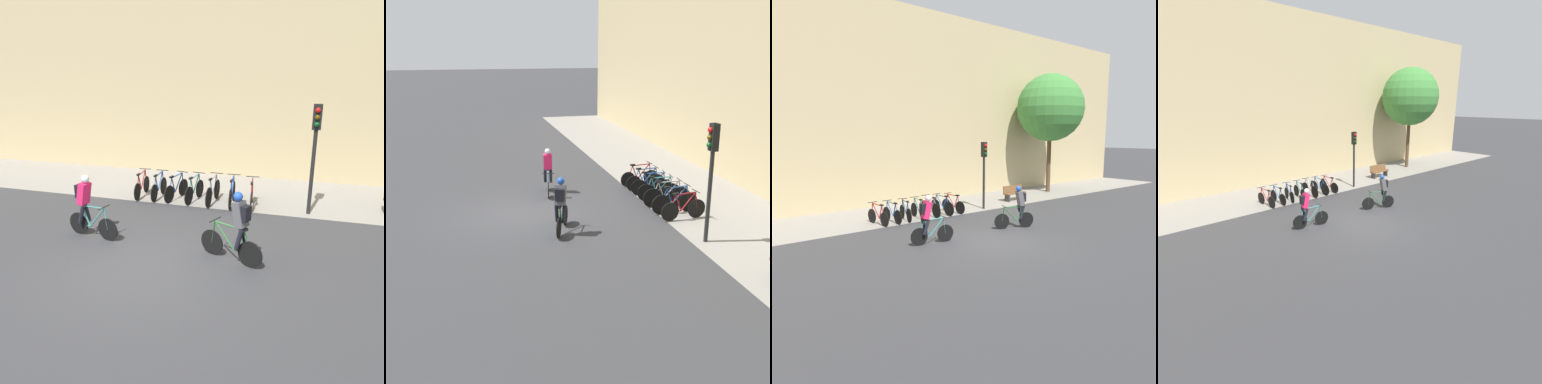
# 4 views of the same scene
# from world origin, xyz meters

# --- Properties ---
(ground) EXTENTS (200.00, 200.00, 0.00)m
(ground) POSITION_xyz_m (0.00, 0.00, 0.00)
(ground) COLOR #333335
(kerb_strip) EXTENTS (44.00, 4.50, 0.01)m
(kerb_strip) POSITION_xyz_m (0.00, 6.75, 0.00)
(kerb_strip) COLOR gray
(kerb_strip) RESTS_ON ground
(building_facade) EXTENTS (44.00, 0.60, 10.75)m
(building_facade) POSITION_xyz_m (0.00, 9.30, 5.38)
(building_facade) COLOR tan
(building_facade) RESTS_ON ground
(cyclist_pink) EXTENTS (1.62, 0.53, 1.75)m
(cyclist_pink) POSITION_xyz_m (-2.09, 1.34, 0.95)
(cyclist_pink) COLOR black
(cyclist_pink) RESTS_ON ground
(cyclist_grey) EXTENTS (1.61, 0.74, 1.76)m
(cyclist_grey) POSITION_xyz_m (2.12, 0.97, 0.95)
(cyclist_grey) COLOR black
(cyclist_grey) RESTS_ON ground
(parked_bike_0) EXTENTS (0.46, 1.64, 0.95)m
(parked_bike_0) POSITION_xyz_m (-2.15, 5.10, 0.39)
(parked_bike_0) COLOR black
(parked_bike_0) RESTS_ON ground
(parked_bike_1) EXTENTS (0.46, 1.61, 0.95)m
(parked_bike_1) POSITION_xyz_m (-1.48, 5.10, 0.39)
(parked_bike_1) COLOR black
(parked_bike_1) RESTS_ON ground
(parked_bike_2) EXTENTS (0.50, 1.60, 0.95)m
(parked_bike_2) POSITION_xyz_m (-0.81, 5.10, 0.39)
(parked_bike_2) COLOR black
(parked_bike_2) RESTS_ON ground
(parked_bike_3) EXTENTS (0.46, 1.62, 0.96)m
(parked_bike_3) POSITION_xyz_m (-0.14, 5.10, 0.39)
(parked_bike_3) COLOR black
(parked_bike_3) RESTS_ON ground
(parked_bike_4) EXTENTS (0.46, 1.74, 0.98)m
(parked_bike_4) POSITION_xyz_m (0.54, 5.10, 0.41)
(parked_bike_4) COLOR black
(parked_bike_4) RESTS_ON ground
(parked_bike_5) EXTENTS (0.46, 1.72, 0.98)m
(parked_bike_5) POSITION_xyz_m (1.21, 5.10, 0.41)
(parked_bike_5) COLOR black
(parked_bike_5) RESTS_ON ground
(parked_bike_6) EXTENTS (0.46, 1.63, 0.95)m
(parked_bike_6) POSITION_xyz_m (1.88, 5.10, 0.39)
(parked_bike_6) COLOR black
(parked_bike_6) RESTS_ON ground
(traffic_light_pole) EXTENTS (0.26, 0.30, 3.46)m
(traffic_light_pole) POSITION_xyz_m (3.75, 4.92, 2.41)
(traffic_light_pole) COLOR black
(traffic_light_pole) RESTS_ON ground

